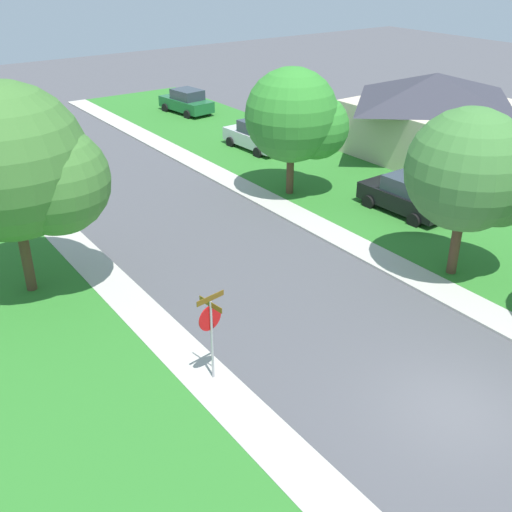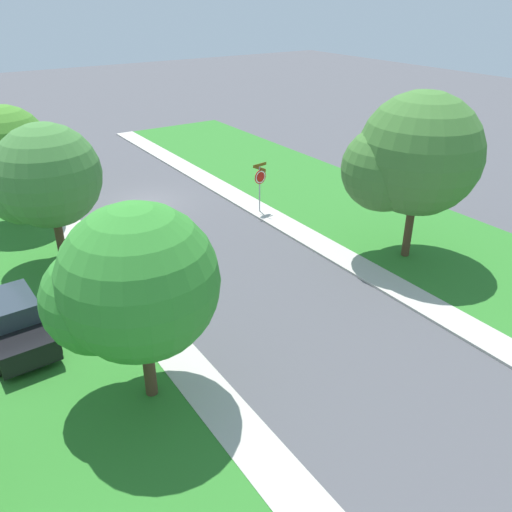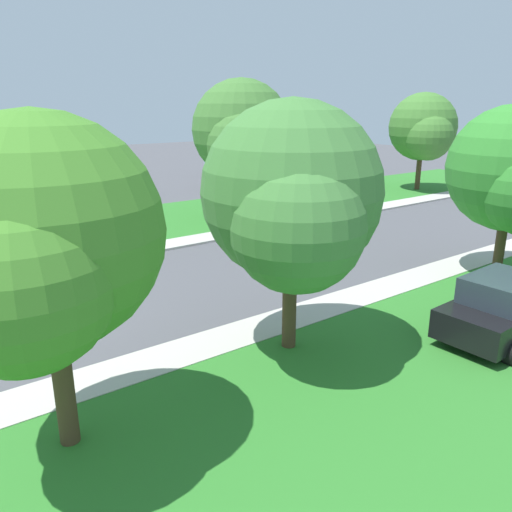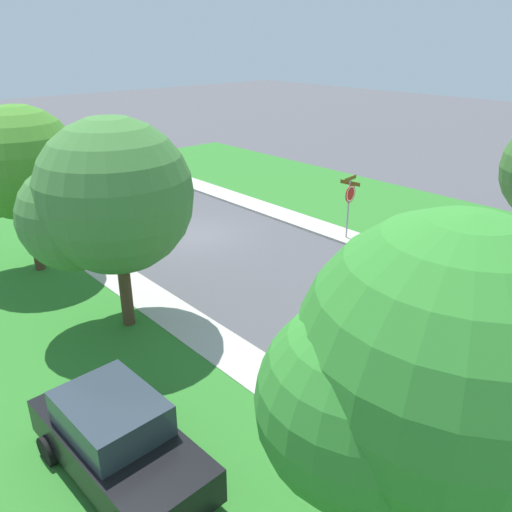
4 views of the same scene
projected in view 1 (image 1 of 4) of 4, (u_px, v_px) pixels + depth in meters
ground_plane at (454, 410)px, 16.36m from camera, size 120.00×120.00×0.00m
sidewalk_east at (305, 219)px, 27.48m from camera, size 1.40×56.00×0.10m
lawn_east at (380, 197)px, 29.90m from camera, size 8.00×56.00×0.08m
sidewalk_west at (107, 279)px, 22.65m from camera, size 1.40×56.00×0.10m
stop_sign_far_corner at (211, 323)px, 16.67m from camera, size 0.91×0.91×2.77m
car_green_behind_trees at (186, 102)px, 44.12m from camera, size 2.44×4.49×1.76m
car_silver_near_corner at (256, 136)px, 36.40m from camera, size 2.20×4.38×1.76m
car_black_far_down_street at (406, 195)px, 27.84m from camera, size 2.17×4.37×1.76m
tree_sidewalk_mid at (298, 118)px, 28.66m from camera, size 4.71×4.38×6.11m
tree_corner_large at (475, 174)px, 21.28m from camera, size 4.64×4.31×6.25m
tree_across_left at (20, 167)px, 19.88m from camera, size 5.57×5.18×7.37m
house_right_setback at (432, 113)px, 35.24m from camera, size 9.14×7.96×4.60m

